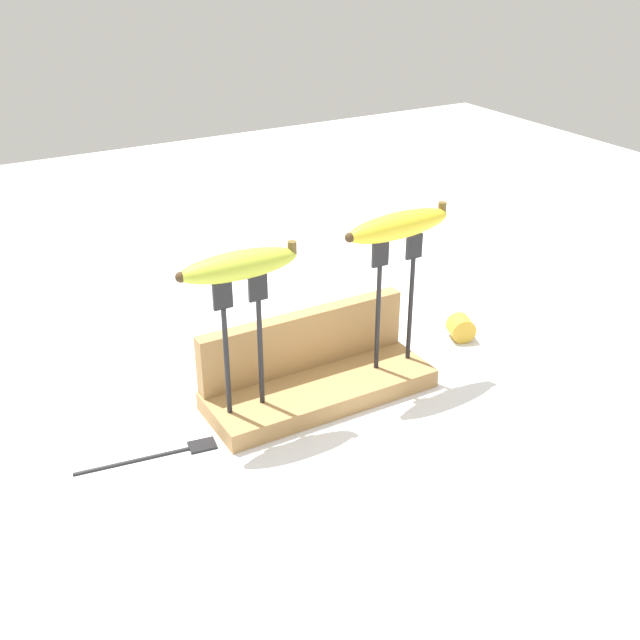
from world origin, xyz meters
TOP-DOWN VIEW (x-y plane):
  - ground_plane at (0.00, 0.00)m, footprint 3.00×3.00m
  - wooden_board at (0.00, 0.00)m, footprint 0.34×0.12m
  - board_backstop at (0.00, 0.05)m, footprint 0.33×0.02m
  - fork_stand_left at (-0.12, -0.01)m, footprint 0.08×0.01m
  - fork_stand_right at (0.12, -0.01)m, footprint 0.08×0.01m
  - banana_raised_left at (-0.12, -0.01)m, footprint 0.16×0.05m
  - banana_raised_right at (0.12, -0.01)m, footprint 0.18×0.05m
  - fork_fallen_near at (-0.24, -0.02)m, footprint 0.19×0.04m
  - banana_chunk_near at (0.29, 0.04)m, footprint 0.05×0.05m

SIDE VIEW (x-z plane):
  - ground_plane at x=0.00m, z-range 0.00..0.00m
  - fork_fallen_near at x=-0.24m, z-range 0.00..0.01m
  - wooden_board at x=0.00m, z-range 0.00..0.03m
  - banana_chunk_near at x=0.29m, z-range 0.00..0.04m
  - board_backstop at x=0.00m, z-range 0.03..0.12m
  - fork_stand_left at x=-0.12m, z-range 0.05..0.24m
  - fork_stand_right at x=0.12m, z-range 0.05..0.25m
  - banana_raised_left at x=-0.12m, z-range 0.22..0.26m
  - banana_raised_right at x=0.12m, z-range 0.23..0.27m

